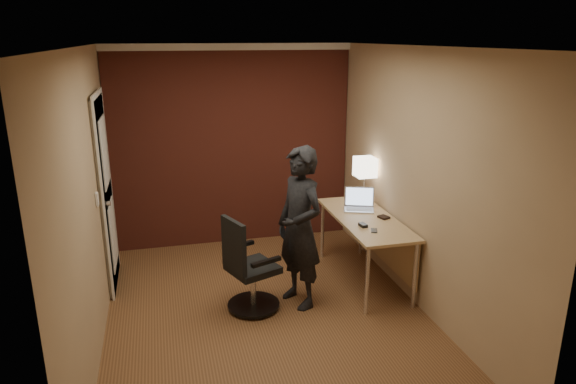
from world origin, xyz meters
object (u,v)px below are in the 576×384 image
(office_chair, at_px, (248,271))
(person, at_px, (300,228))
(desk_lamp, at_px, (365,168))
(mouse, at_px, (363,225))
(phone, at_px, (374,231))
(desk, at_px, (371,228))
(wallet, at_px, (384,217))
(laptop, at_px, (359,203))

(office_chair, bearing_deg, person, 2.41)
(desk_lamp, bearing_deg, mouse, -112.68)
(desk_lamp, xyz_separation_m, phone, (-0.25, -0.88, -0.41))
(desk, xyz_separation_m, mouse, (-0.20, -0.25, 0.14))
(desk, relative_size, mouse, 15.00)
(person, bearing_deg, desk_lamp, 107.31)
(mouse, distance_m, person, 0.69)
(mouse, relative_size, person, 0.06)
(mouse, xyz_separation_m, wallet, (0.31, 0.18, -0.01))
(desk, height_order, wallet, wallet)
(laptop, bearing_deg, desk, -83.54)
(phone, distance_m, person, 0.75)
(laptop, height_order, person, person)
(laptop, height_order, office_chair, office_chair)
(phone, height_order, wallet, wallet)
(desk, height_order, desk_lamp, desk_lamp)
(laptop, height_order, wallet, laptop)
(laptop, bearing_deg, phone, -99.23)
(desk_lamp, distance_m, wallet, 0.69)
(phone, bearing_deg, mouse, 134.16)
(person, bearing_deg, phone, 62.24)
(mouse, relative_size, phone, 0.87)
(desk_lamp, height_order, mouse, desk_lamp)
(desk_lamp, bearing_deg, phone, -105.75)
(wallet, distance_m, person, 1.02)
(desk, bearing_deg, phone, -110.08)
(mouse, height_order, wallet, mouse)
(laptop, relative_size, person, 0.25)
(phone, height_order, office_chair, office_chair)
(wallet, xyz_separation_m, person, (-0.99, -0.24, 0.06))
(desk_lamp, bearing_deg, person, -141.17)
(office_chair, height_order, person, person)
(desk_lamp, bearing_deg, office_chair, -151.62)
(laptop, xyz_separation_m, mouse, (-0.17, -0.54, -0.05))
(mouse, xyz_separation_m, office_chair, (-1.21, -0.08, -0.33))
(phone, bearing_deg, laptop, 102.59)
(phone, bearing_deg, person, -164.42)
(laptop, distance_m, mouse, 0.57)
(desk_lamp, distance_m, office_chair, 1.87)
(desk_lamp, distance_m, person, 1.32)
(office_chair, xyz_separation_m, person, (0.53, 0.02, 0.38))
(person, bearing_deg, wallet, 82.25)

